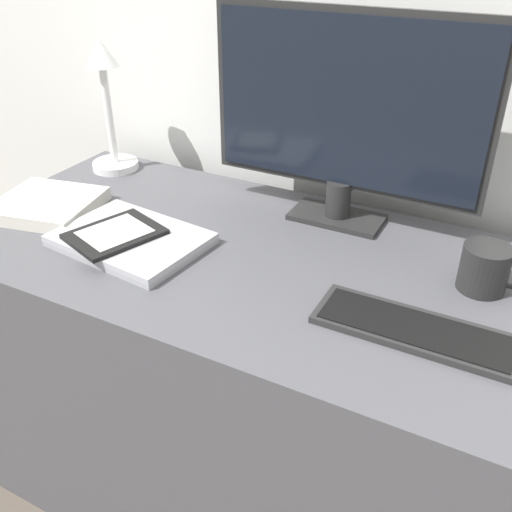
{
  "coord_description": "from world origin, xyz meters",
  "views": [
    {
      "loc": [
        0.42,
        -0.71,
        1.34
      ],
      "look_at": [
        0.0,
        0.08,
        0.8
      ],
      "focal_mm": 40.0,
      "sensor_mm": 36.0,
      "label": 1
    }
  ],
  "objects_px": {
    "notebook": "(47,205)",
    "desk_lamp": "(107,100)",
    "monitor": "(346,114)",
    "laptop": "(131,240)",
    "coffee_mug": "(486,268)",
    "keyboard": "(414,329)",
    "ereader": "(115,234)"
  },
  "relations": [
    {
      "from": "notebook",
      "to": "desk_lamp",
      "type": "bearing_deg",
      "value": 95.99
    },
    {
      "from": "monitor",
      "to": "keyboard",
      "type": "xyz_separation_m",
      "value": [
        0.26,
        -0.33,
        -0.24
      ]
    },
    {
      "from": "laptop",
      "to": "coffee_mug",
      "type": "xyz_separation_m",
      "value": [
        0.68,
        0.17,
        0.03
      ]
    },
    {
      "from": "desk_lamp",
      "to": "coffee_mug",
      "type": "distance_m",
      "value": 1.0
    },
    {
      "from": "coffee_mug",
      "to": "keyboard",
      "type": "bearing_deg",
      "value": -112.35
    },
    {
      "from": "desk_lamp",
      "to": "notebook",
      "type": "xyz_separation_m",
      "value": [
        0.03,
        -0.28,
        -0.17
      ]
    },
    {
      "from": "desk_lamp",
      "to": "laptop",
      "type": "bearing_deg",
      "value": -46.25
    },
    {
      "from": "monitor",
      "to": "laptop",
      "type": "distance_m",
      "value": 0.52
    },
    {
      "from": "ereader",
      "to": "desk_lamp",
      "type": "bearing_deg",
      "value": 129.71
    },
    {
      "from": "monitor",
      "to": "ereader",
      "type": "relative_size",
      "value": 2.8
    },
    {
      "from": "coffee_mug",
      "to": "desk_lamp",
      "type": "bearing_deg",
      "value": 171.64
    },
    {
      "from": "desk_lamp",
      "to": "ereader",
      "type": "bearing_deg",
      "value": -50.29
    },
    {
      "from": "desk_lamp",
      "to": "notebook",
      "type": "height_order",
      "value": "desk_lamp"
    },
    {
      "from": "ereader",
      "to": "coffee_mug",
      "type": "distance_m",
      "value": 0.73
    },
    {
      "from": "desk_lamp",
      "to": "notebook",
      "type": "bearing_deg",
      "value": -84.01
    },
    {
      "from": "ereader",
      "to": "coffee_mug",
      "type": "xyz_separation_m",
      "value": [
        0.7,
        0.19,
        0.02
      ]
    },
    {
      "from": "ereader",
      "to": "notebook",
      "type": "xyz_separation_m",
      "value": [
        -0.25,
        0.06,
        -0.01
      ]
    },
    {
      "from": "keyboard",
      "to": "notebook",
      "type": "relative_size",
      "value": 1.3
    },
    {
      "from": "ereader",
      "to": "notebook",
      "type": "bearing_deg",
      "value": 167.46
    },
    {
      "from": "keyboard",
      "to": "laptop",
      "type": "relative_size",
      "value": 1.03
    },
    {
      "from": "monitor",
      "to": "notebook",
      "type": "relative_size",
      "value": 2.35
    },
    {
      "from": "laptop",
      "to": "desk_lamp",
      "type": "distance_m",
      "value": 0.47
    },
    {
      "from": "ereader",
      "to": "notebook",
      "type": "distance_m",
      "value": 0.25
    },
    {
      "from": "desk_lamp",
      "to": "keyboard",
      "type": "bearing_deg",
      "value": -20.19
    },
    {
      "from": "monitor",
      "to": "coffee_mug",
      "type": "height_order",
      "value": "monitor"
    },
    {
      "from": "keyboard",
      "to": "notebook",
      "type": "height_order",
      "value": "notebook"
    },
    {
      "from": "laptop",
      "to": "desk_lamp",
      "type": "xyz_separation_m",
      "value": [
        -0.3,
        0.31,
        0.18
      ]
    },
    {
      "from": "monitor",
      "to": "notebook",
      "type": "xyz_separation_m",
      "value": [
        -0.61,
        -0.28,
        -0.23
      ]
    },
    {
      "from": "coffee_mug",
      "to": "laptop",
      "type": "bearing_deg",
      "value": -165.91
    },
    {
      "from": "monitor",
      "to": "coffee_mug",
      "type": "xyz_separation_m",
      "value": [
        0.34,
        -0.14,
        -0.2
      ]
    },
    {
      "from": "notebook",
      "to": "coffee_mug",
      "type": "height_order",
      "value": "coffee_mug"
    },
    {
      "from": "keyboard",
      "to": "ereader",
      "type": "height_order",
      "value": "ereader"
    }
  ]
}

